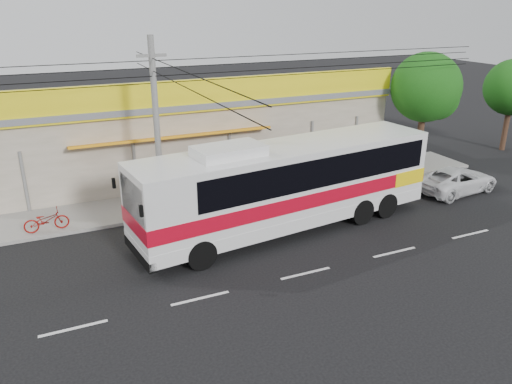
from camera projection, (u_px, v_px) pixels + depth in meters
ground at (275, 245)px, 20.21m from camera, size 120.00×120.00×0.00m
sidewalk at (223, 195)px, 25.30m from camera, size 30.00×3.20×0.15m
lane_markings at (306, 273)px, 18.08m from camera, size 50.00×0.12×0.01m
storefront_building at (189, 128)px, 29.23m from camera, size 22.60×9.20×5.70m
coach_bus at (292, 180)px, 20.99m from camera, size 13.62×4.41×4.12m
motorbike_red at (46, 220)px, 20.96m from camera, size 1.82×0.65×0.95m
white_car at (457, 180)px, 25.69m from camera, size 4.80×2.60×1.28m
utility_pole at (153, 71)px, 20.14m from camera, size 34.00×14.00×8.02m
tree_near at (428, 90)px, 28.77m from camera, size 4.00×4.00×6.64m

